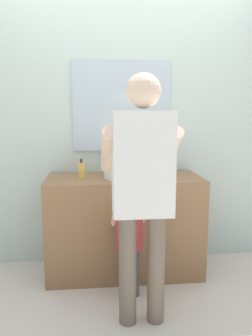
# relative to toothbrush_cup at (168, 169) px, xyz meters

# --- Properties ---
(ground_plane) EXTENTS (14.00, 14.00, 0.00)m
(ground_plane) POSITION_rel_toothbrush_cup_xyz_m (-0.40, -0.38, -0.92)
(ground_plane) COLOR silver
(back_wall) EXTENTS (4.40, 0.10, 2.70)m
(back_wall) POSITION_rel_toothbrush_cup_xyz_m (-0.40, 0.24, 0.44)
(back_wall) COLOR silver
(back_wall) RESTS_ON ground
(vanity_cabinet) EXTENTS (1.32, 0.54, 0.86)m
(vanity_cabinet) POSITION_rel_toothbrush_cup_xyz_m (-0.40, -0.08, -0.48)
(vanity_cabinet) COLOR olive
(vanity_cabinet) RESTS_ON ground
(sink_basin) EXTENTS (0.35, 0.35, 0.11)m
(sink_basin) POSITION_rel_toothbrush_cup_xyz_m (-0.40, -0.10, 0.00)
(sink_basin) COLOR white
(sink_basin) RESTS_ON vanity_cabinet
(faucet) EXTENTS (0.18, 0.14, 0.18)m
(faucet) POSITION_rel_toothbrush_cup_xyz_m (-0.40, 0.12, 0.03)
(faucet) COLOR #B7BABF
(faucet) RESTS_ON vanity_cabinet
(toothbrush_cup) EXTENTS (0.07, 0.07, 0.21)m
(toothbrush_cup) POSITION_rel_toothbrush_cup_xyz_m (0.00, 0.00, 0.00)
(toothbrush_cup) COLOR #D86666
(toothbrush_cup) RESTS_ON vanity_cabinet
(soap_bottle) EXTENTS (0.06, 0.06, 0.17)m
(soap_bottle) POSITION_rel_toothbrush_cup_xyz_m (-0.76, -0.07, 0.01)
(soap_bottle) COLOR gold
(soap_bottle) RESTS_ON vanity_cabinet
(child_toddler) EXTENTS (0.26, 0.26, 0.84)m
(child_toddler) POSITION_rel_toothbrush_cup_xyz_m (-0.40, -0.48, -0.41)
(child_toddler) COLOR #47474C
(child_toddler) RESTS_ON ground
(adult_parent) EXTENTS (0.51, 0.54, 1.65)m
(adult_parent) POSITION_rel_toothbrush_cup_xyz_m (-0.35, -0.79, 0.07)
(adult_parent) COLOR #6B5B4C
(adult_parent) RESTS_ON ground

